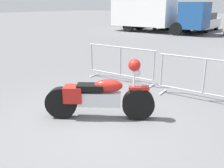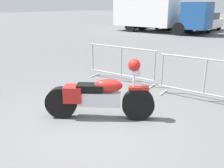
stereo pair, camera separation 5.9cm
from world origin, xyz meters
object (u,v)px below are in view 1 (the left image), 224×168
object	(u,v)px
box_truck	(153,12)
parked_car_green	(168,21)
crowd_barrier_far	(204,79)
parked_car_white	(203,22)
parked_car_tan	(140,20)
crowd_barrier_near	(120,64)
motorcycle	(99,96)

from	to	relation	value
box_truck	parked_car_green	xyz separation A→B (m)	(-0.35, 3.31, -0.95)
crowd_barrier_far	parked_car_white	distance (m)	17.26
parked_car_tan	crowd_barrier_far	bearing A→B (deg)	-145.05
crowd_barrier_near	box_truck	world-z (taller)	box_truck
crowd_barrier_near	parked_car_white	world-z (taller)	parked_car_white
crowd_barrier_near	crowd_barrier_far	distance (m)	2.56
crowd_barrier_far	crowd_barrier_near	bearing A→B (deg)	180.00
parked_car_tan	parked_car_white	size ratio (longest dim) A/B	0.93
motorcycle	parked_car_tan	world-z (taller)	parked_car_tan
crowd_barrier_far	parked_car_tan	world-z (taller)	parked_car_tan
crowd_barrier_near	parked_car_tan	world-z (taller)	parked_car_tan
motorcycle	parked_car_green	world-z (taller)	parked_car_green
parked_car_green	parked_car_white	world-z (taller)	parked_car_white
motorcycle	parked_car_tan	bearing A→B (deg)	84.07
motorcycle	crowd_barrier_far	size ratio (longest dim) A/B	0.83
parked_car_green	parked_car_tan	bearing A→B (deg)	84.09
box_truck	parked_car_green	size ratio (longest dim) A/B	1.92
motorcycle	parked_car_green	xyz separation A→B (m)	(-8.03, 18.13, 0.20)
motorcycle	box_truck	size ratio (longest dim) A/B	0.24
crowd_barrier_far	parked_car_green	xyz separation A→B (m)	(-9.30, 15.80, 0.13)
motorcycle	box_truck	world-z (taller)	box_truck
motorcycle	parked_car_white	xyz separation A→B (m)	(-4.86, 18.46, 0.29)
crowd_barrier_near	box_truck	distance (m)	14.08
crowd_barrier_near	parked_car_tan	size ratio (longest dim) A/B	0.54
crowd_barrier_far	box_truck	xyz separation A→B (m)	(-8.96, 12.49, 1.08)
box_truck	parked_car_green	bearing A→B (deg)	91.73
motorcycle	crowd_barrier_far	xyz separation A→B (m)	(1.28, 2.33, 0.07)
parked_car_green	motorcycle	bearing A→B (deg)	-159.17
crowd_barrier_near	crowd_barrier_far	bearing A→B (deg)	0.00
motorcycle	crowd_barrier_far	bearing A→B (deg)	23.89
parked_car_green	box_truck	bearing A→B (deg)	-177.10
motorcycle	box_truck	bearing A→B (deg)	80.01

